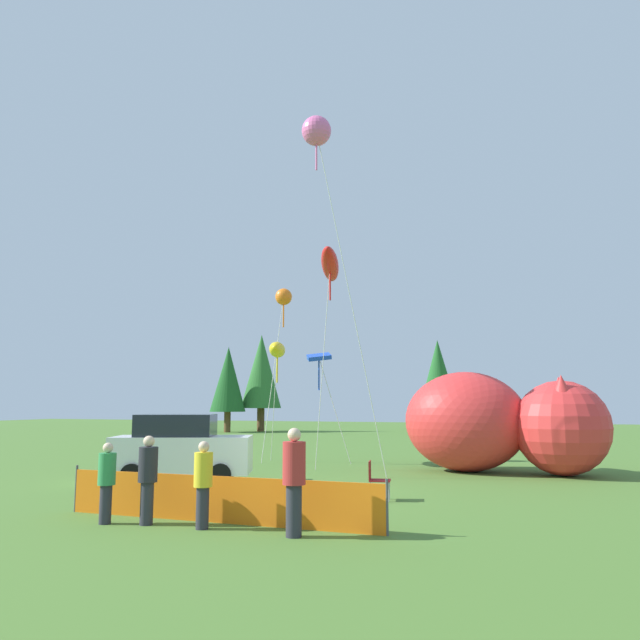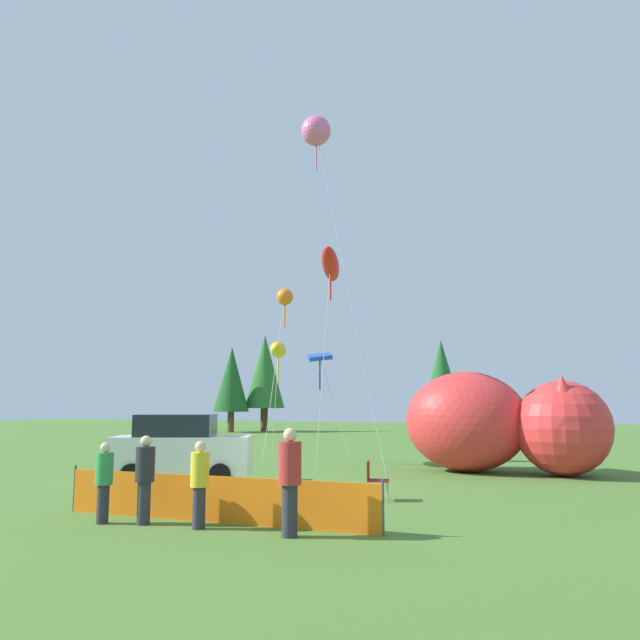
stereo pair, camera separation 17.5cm
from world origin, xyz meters
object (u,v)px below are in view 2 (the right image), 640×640
at_px(parked_car, 181,448).
at_px(kite_orange_flower, 285,298).
at_px(kite_blue_box, 320,358).
at_px(spectator_in_yellow_shirt, 104,479).
at_px(spectator_in_red_shirt, 290,477).
at_px(folding_chair, 374,477).
at_px(inflatable_cat, 498,426).
at_px(kite_pink_octopus, 316,132).
at_px(kite_red_lizard, 330,265).
at_px(kite_yellow_hero, 278,350).
at_px(spectator_in_blue_shirt, 145,476).
at_px(spectator_in_green_shirt, 200,481).

distance_m(parked_car, kite_orange_flower, 9.42).
bearing_deg(kite_blue_box, spectator_in_yellow_shirt, -91.50).
bearing_deg(spectator_in_red_shirt, kite_orange_flower, 112.23).
bearing_deg(spectator_in_yellow_shirt, folding_chair, 46.00).
bearing_deg(inflatable_cat, kite_blue_box, 178.02).
bearing_deg(spectator_in_yellow_shirt, kite_pink_octopus, 74.52).
bearing_deg(kite_red_lizard, kite_pink_octopus, -80.50).
xyz_separation_m(kite_yellow_hero, kite_orange_flower, (-0.29, 1.36, 2.33)).
xyz_separation_m(parked_car, kite_blue_box, (2.28, 6.41, 3.09)).
relative_size(parked_car, kite_yellow_hero, 0.92).
bearing_deg(spectator_in_red_shirt, spectator_in_yellow_shirt, -179.82).
xyz_separation_m(parked_car, spectator_in_blue_shirt, (2.77, -5.96, -0.06)).
distance_m(inflatable_cat, kite_orange_flower, 10.23).
height_order(spectator_in_green_shirt, kite_yellow_hero, kite_yellow_hero).
relative_size(spectator_in_red_shirt, spectator_in_green_shirt, 1.17).
xyz_separation_m(parked_car, kite_pink_octopus, (3.94, 1.06, 9.89)).
height_order(parked_car, kite_red_lizard, kite_red_lizard).
bearing_deg(spectator_in_blue_shirt, kite_blue_box, 92.29).
xyz_separation_m(kite_red_lizard, kite_pink_octopus, (0.52, -3.12, 3.61)).
xyz_separation_m(spectator_in_red_shirt, kite_pink_octopus, (-1.95, 7.17, 9.84)).
bearing_deg(folding_chair, kite_orange_flower, 114.02).
relative_size(kite_red_lizard, kite_pink_octopus, 0.69).
height_order(spectator_in_yellow_shirt, kite_blue_box, kite_blue_box).
bearing_deg(kite_pink_octopus, parked_car, -165.00).
xyz_separation_m(inflatable_cat, spectator_in_yellow_shirt, (-7.01, -11.58, -0.73)).
distance_m(spectator_in_yellow_shirt, spectator_in_green_shirt, 2.06).
xyz_separation_m(kite_pink_octopus, kite_orange_flower, (-3.59, 6.39, -4.12)).
height_order(kite_red_lizard, kite_orange_flower, kite_red_lizard).
bearing_deg(inflatable_cat, kite_pink_octopus, -132.58).
distance_m(spectator_in_yellow_shirt, spectator_in_red_shirt, 3.95).
height_order(spectator_in_blue_shirt, kite_orange_flower, kite_orange_flower).
relative_size(spectator_in_red_shirt, kite_yellow_hero, 0.40).
height_order(folding_chair, inflatable_cat, inflatable_cat).
distance_m(parked_car, kite_yellow_hero, 7.01).
height_order(folding_chair, kite_pink_octopus, kite_pink_octopus).
xyz_separation_m(spectator_in_yellow_shirt, spectator_in_blue_shirt, (0.82, 0.17, 0.08)).
bearing_deg(spectator_in_blue_shirt, inflatable_cat, 61.57).
height_order(spectator_in_red_shirt, kite_yellow_hero, kite_yellow_hero).
bearing_deg(kite_blue_box, folding_chair, -63.09).
bearing_deg(kite_orange_flower, parked_car, -92.68).
relative_size(inflatable_cat, spectator_in_yellow_shirt, 4.42).
xyz_separation_m(kite_red_lizard, kite_orange_flower, (-3.07, 3.27, -0.51)).
xyz_separation_m(spectator_in_red_shirt, spectator_in_blue_shirt, (-3.12, 0.16, -0.11)).
height_order(parked_car, spectator_in_red_shirt, parked_car).
bearing_deg(parked_car, inflatable_cat, 12.42).
bearing_deg(kite_red_lizard, folding_chair, -63.13).
bearing_deg(kite_yellow_hero, spectator_in_red_shirt, -66.69).
height_order(parked_car, kite_orange_flower, kite_orange_flower).
relative_size(kite_orange_flower, kite_blue_box, 1.64).
relative_size(folding_chair, spectator_in_yellow_shirt, 0.60).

